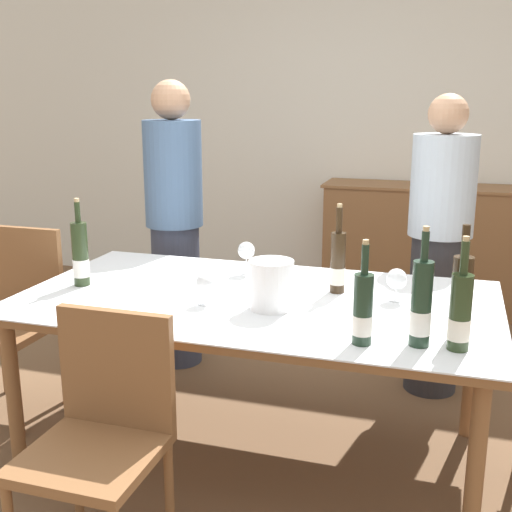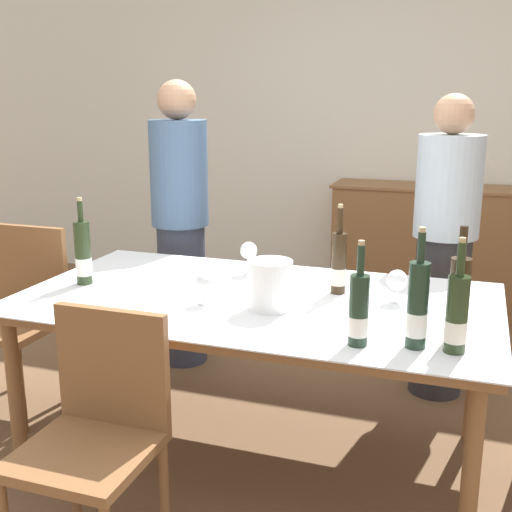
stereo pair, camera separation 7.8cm
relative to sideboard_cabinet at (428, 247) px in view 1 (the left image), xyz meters
The scene contains 18 objects.
ground_plane 2.48m from the sideboard_cabinet, 104.55° to the right, with size 12.00×12.00×0.00m, color brown.
back_wall 1.15m from the sideboard_cabinet, 154.68° to the left, with size 8.00×0.10×2.80m.
sideboard_cabinet is the anchor object (origin of this frame).
dining_table 2.45m from the sideboard_cabinet, 104.55° to the right, with size 2.00×1.11×0.74m.
ice_bucket 2.57m from the sideboard_cabinet, 101.59° to the right, with size 0.18×0.18×0.20m.
wine_bottle_0 2.74m from the sideboard_cabinet, 88.33° to the right, with size 0.07×0.07×0.42m.
wine_bottle_1 2.78m from the sideboard_cabinet, 92.29° to the right, with size 0.07×0.07×0.37m.
wine_bottle_2 2.84m from the sideboard_cabinet, 120.29° to the right, with size 0.07×0.07×0.39m.
wine_bottle_3 2.25m from the sideboard_cabinet, 97.76° to the right, with size 0.06×0.06×0.39m.
wine_bottle_4 2.66m from the sideboard_cabinet, 85.49° to the right, with size 0.07×0.07×0.41m.
wine_bottle_5 2.75m from the sideboard_cabinet, 85.66° to the right, with size 0.07×0.07×0.39m.
wine_glass_0 2.66m from the sideboard_cabinet, 107.28° to the right, with size 0.08×0.08×0.13m.
wine_glass_1 2.20m from the sideboard_cabinet, 110.78° to the right, with size 0.08×0.08×0.16m.
wine_glass_2 2.27m from the sideboard_cabinet, 91.11° to the right, with size 0.09×0.09×0.14m.
chair_near_front 3.28m from the sideboard_cabinet, 105.96° to the right, with size 0.42×0.42×0.88m.
chair_left_end 2.97m from the sideboard_cabinet, 129.97° to the right, with size 0.42×0.42×0.93m.
person_host 2.07m from the sideboard_cabinet, 132.58° to the right, with size 0.33×0.33×1.66m.
person_guest_left 1.48m from the sideboard_cabinet, 85.97° to the right, with size 0.33×0.33×1.58m.
Camera 1 is at (0.77, -2.47, 1.57)m, focal length 45.00 mm.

